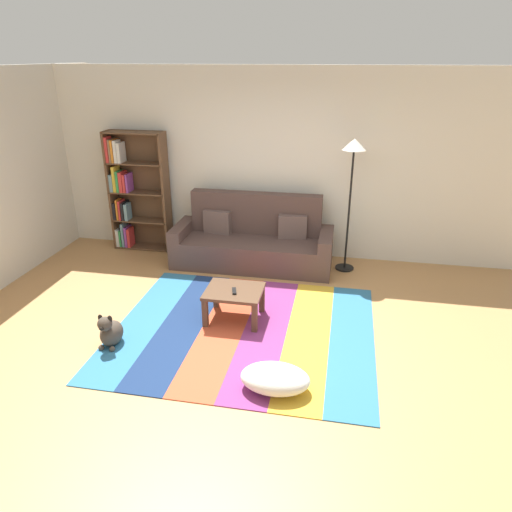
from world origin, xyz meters
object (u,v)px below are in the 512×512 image
bookshelf (133,192)px  standing_lamp (353,162)px  coffee_table (234,295)px  tv_remote (234,291)px  couch (253,242)px  dog (110,332)px  pouf (275,379)px

bookshelf → standing_lamp: (3.25, -0.23, 0.63)m
bookshelf → standing_lamp: standing_lamp is taller
coffee_table → tv_remote: 0.09m
couch → dog: size_ratio=5.69×
coffee_table → dog: size_ratio=1.61×
couch → tv_remote: (0.11, -1.65, 0.05)m
pouf → standing_lamp: 3.20m
standing_lamp → tv_remote: bearing=-125.3°
dog → tv_remote: tv_remote is taller
coffee_table → standing_lamp: 2.39m
bookshelf → couch: bearing=-8.5°
couch → coffee_table: bearing=-86.5°
couch → dog: bearing=-114.0°
dog → standing_lamp: standing_lamp is taller
coffee_table → standing_lamp: size_ratio=0.35×
couch → dog: 2.59m
bookshelf → dog: size_ratio=4.54×
pouf → coffee_table: bearing=119.3°
bookshelf → coffee_table: (2.02, -1.89, -0.58)m
tv_remote → dog: bearing=-164.1°
coffee_table → pouf: coffee_table is taller
couch → coffee_table: couch is taller
couch → bookshelf: 2.02m
pouf → standing_lamp: standing_lamp is taller
bookshelf → coffee_table: bookshelf is taller
tv_remote → pouf: bearing=-75.8°
couch → bookshelf: bearing=171.5°
standing_lamp → tv_remote: standing_lamp is taller
bookshelf → pouf: bearing=-48.7°
dog → tv_remote: (1.16, 0.71, 0.23)m
pouf → standing_lamp: bearing=78.5°
couch → bookshelf: (-1.93, 0.29, 0.56)m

